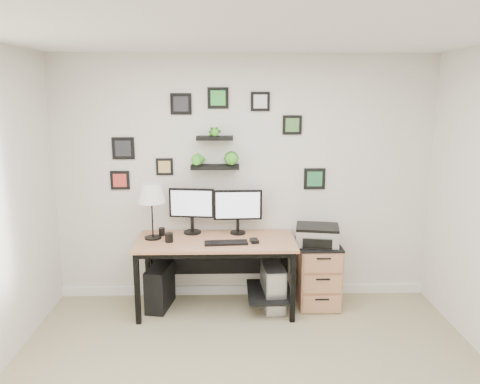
{
  "coord_description": "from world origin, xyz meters",
  "views": [
    {
      "loc": [
        -0.16,
        -2.88,
        2.22
      ],
      "look_at": [
        -0.04,
        1.83,
        1.2
      ],
      "focal_mm": 35.0,
      "sensor_mm": 36.0,
      "label": 1
    }
  ],
  "objects_px": {
    "desk": "(219,250)",
    "monitor_left": "(192,207)",
    "monitor_right": "(238,208)",
    "printer": "(317,235)",
    "pc_tower_black": "(160,287)",
    "pc_tower_grey": "(273,287)",
    "file_cabinet": "(318,274)",
    "table_lamp": "(151,195)",
    "mug": "(169,238)"
  },
  "relations": [
    {
      "from": "desk",
      "to": "monitor_left",
      "type": "relative_size",
      "value": 3.31
    },
    {
      "from": "monitor_right",
      "to": "printer",
      "type": "bearing_deg",
      "value": -9.05
    },
    {
      "from": "desk",
      "to": "printer",
      "type": "relative_size",
      "value": 3.33
    },
    {
      "from": "monitor_right",
      "to": "printer",
      "type": "relative_size",
      "value": 1.06
    },
    {
      "from": "pc_tower_black",
      "to": "pc_tower_grey",
      "type": "distance_m",
      "value": 1.18
    },
    {
      "from": "monitor_right",
      "to": "pc_tower_black",
      "type": "height_order",
      "value": "monitor_right"
    },
    {
      "from": "monitor_right",
      "to": "file_cabinet",
      "type": "xyz_separation_m",
      "value": [
        0.84,
        -0.11,
        -0.69
      ]
    },
    {
      "from": "table_lamp",
      "to": "pc_tower_black",
      "type": "distance_m",
      "value": 0.99
    },
    {
      "from": "desk",
      "to": "monitor_left",
      "type": "height_order",
      "value": "monitor_left"
    },
    {
      "from": "desk",
      "to": "file_cabinet",
      "type": "xyz_separation_m",
      "value": [
        1.03,
        0.06,
        -0.29
      ]
    },
    {
      "from": "table_lamp",
      "to": "pc_tower_grey",
      "type": "height_order",
      "value": "table_lamp"
    },
    {
      "from": "monitor_left",
      "to": "pc_tower_grey",
      "type": "height_order",
      "value": "monitor_left"
    },
    {
      "from": "monitor_left",
      "to": "printer",
      "type": "xyz_separation_m",
      "value": [
        1.3,
        -0.16,
        -0.26
      ]
    },
    {
      "from": "desk",
      "to": "file_cabinet",
      "type": "relative_size",
      "value": 2.39
    },
    {
      "from": "table_lamp",
      "to": "printer",
      "type": "distance_m",
      "value": 1.74
    },
    {
      "from": "monitor_left",
      "to": "printer",
      "type": "bearing_deg",
      "value": -6.9
    },
    {
      "from": "monitor_left",
      "to": "table_lamp",
      "type": "distance_m",
      "value": 0.46
    },
    {
      "from": "table_lamp",
      "to": "mug",
      "type": "relative_size",
      "value": 6.27
    },
    {
      "from": "pc_tower_black",
      "to": "file_cabinet",
      "type": "height_order",
      "value": "file_cabinet"
    },
    {
      "from": "mug",
      "to": "printer",
      "type": "xyz_separation_m",
      "value": [
        1.5,
        0.13,
        -0.03
      ]
    },
    {
      "from": "monitor_left",
      "to": "file_cabinet",
      "type": "xyz_separation_m",
      "value": [
        1.32,
        -0.14,
        -0.7
      ]
    },
    {
      "from": "mug",
      "to": "printer",
      "type": "height_order",
      "value": "printer"
    },
    {
      "from": "desk",
      "to": "file_cabinet",
      "type": "bearing_deg",
      "value": 3.22
    },
    {
      "from": "mug",
      "to": "printer",
      "type": "relative_size",
      "value": 0.19
    },
    {
      "from": "monitor_right",
      "to": "mug",
      "type": "relative_size",
      "value": 5.56
    },
    {
      "from": "mug",
      "to": "file_cabinet",
      "type": "height_order",
      "value": "mug"
    },
    {
      "from": "table_lamp",
      "to": "pc_tower_grey",
      "type": "bearing_deg",
      "value": -2.16
    },
    {
      "from": "desk",
      "to": "monitor_right",
      "type": "height_order",
      "value": "monitor_right"
    },
    {
      "from": "pc_tower_grey",
      "to": "printer",
      "type": "bearing_deg",
      "value": 7.14
    },
    {
      "from": "monitor_left",
      "to": "pc_tower_grey",
      "type": "xyz_separation_m",
      "value": [
        0.84,
        -0.21,
        -0.8
      ]
    },
    {
      "from": "desk",
      "to": "table_lamp",
      "type": "relative_size",
      "value": 2.8
    },
    {
      "from": "table_lamp",
      "to": "pc_tower_grey",
      "type": "distance_m",
      "value": 1.57
    },
    {
      "from": "table_lamp",
      "to": "mug",
      "type": "xyz_separation_m",
      "value": [
        0.18,
        -0.12,
        -0.41
      ]
    },
    {
      "from": "table_lamp",
      "to": "pc_tower_grey",
      "type": "relative_size",
      "value": 1.19
    },
    {
      "from": "pc_tower_black",
      "to": "printer",
      "type": "xyz_separation_m",
      "value": [
        1.63,
        0.02,
        0.55
      ]
    },
    {
      "from": "table_lamp",
      "to": "mug",
      "type": "bearing_deg",
      "value": -33.92
    },
    {
      "from": "desk",
      "to": "table_lamp",
      "type": "bearing_deg",
      "value": 177.66
    },
    {
      "from": "desk",
      "to": "pc_tower_black",
      "type": "xyz_separation_m",
      "value": [
        -0.62,
        0.02,
        -0.4
      ]
    },
    {
      "from": "monitor_left",
      "to": "monitor_right",
      "type": "distance_m",
      "value": 0.48
    },
    {
      "from": "monitor_left",
      "to": "monitor_right",
      "type": "height_order",
      "value": "monitor_left"
    },
    {
      "from": "monitor_right",
      "to": "file_cabinet",
      "type": "relative_size",
      "value": 0.76
    },
    {
      "from": "file_cabinet",
      "to": "printer",
      "type": "distance_m",
      "value": 0.44
    },
    {
      "from": "desk",
      "to": "table_lamp",
      "type": "height_order",
      "value": "table_lamp"
    },
    {
      "from": "pc_tower_black",
      "to": "printer",
      "type": "bearing_deg",
      "value": 10.21
    },
    {
      "from": "monitor_left",
      "to": "monitor_right",
      "type": "bearing_deg",
      "value": -3.23
    },
    {
      "from": "pc_tower_grey",
      "to": "file_cabinet",
      "type": "distance_m",
      "value": 0.5
    },
    {
      "from": "mug",
      "to": "monitor_right",
      "type": "bearing_deg",
      "value": 20.73
    },
    {
      "from": "pc_tower_black",
      "to": "desk",
      "type": "bearing_deg",
      "value": 7.58
    },
    {
      "from": "mug",
      "to": "table_lamp",
      "type": "bearing_deg",
      "value": 146.08
    },
    {
      "from": "table_lamp",
      "to": "pc_tower_black",
      "type": "xyz_separation_m",
      "value": [
        0.05,
        -0.0,
        -0.99
      ]
    }
  ]
}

